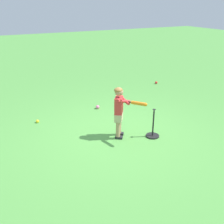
{
  "coord_description": "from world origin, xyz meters",
  "views": [
    {
      "loc": [
        -2.42,
        -4.47,
        2.64
      ],
      "look_at": [
        -0.02,
        0.18,
        0.45
      ],
      "focal_mm": 42.54,
      "sensor_mm": 36.0,
      "label": 1
    }
  ],
  "objects_px": {
    "child_batter": "(120,108)",
    "play_ball_center_lawn": "(98,107)",
    "play_ball_far_left": "(37,121)",
    "play_ball_near_batter": "(156,83)",
    "batting_tee": "(153,132)"
  },
  "relations": [
    {
      "from": "play_ball_near_batter",
      "to": "play_ball_far_left",
      "type": "distance_m",
      "value": 4.58
    },
    {
      "from": "child_batter",
      "to": "batting_tee",
      "type": "bearing_deg",
      "value": -25.99
    },
    {
      "from": "child_batter",
      "to": "play_ball_far_left",
      "type": "height_order",
      "value": "child_batter"
    },
    {
      "from": "play_ball_near_batter",
      "to": "batting_tee",
      "type": "relative_size",
      "value": 0.14
    },
    {
      "from": "play_ball_far_left",
      "to": "play_ball_center_lawn",
      "type": "distance_m",
      "value": 1.63
    },
    {
      "from": "batting_tee",
      "to": "play_ball_far_left",
      "type": "bearing_deg",
      "value": 137.96
    },
    {
      "from": "child_batter",
      "to": "play_ball_far_left",
      "type": "xyz_separation_m",
      "value": [
        -1.38,
        1.5,
        -0.61
      ]
    },
    {
      "from": "play_ball_near_batter",
      "to": "play_ball_far_left",
      "type": "xyz_separation_m",
      "value": [
        -4.38,
        -1.33,
        -0.01
      ]
    },
    {
      "from": "child_batter",
      "to": "play_ball_center_lawn",
      "type": "distance_m",
      "value": 1.78
    },
    {
      "from": "play_ball_far_left",
      "to": "play_ball_near_batter",
      "type": "bearing_deg",
      "value": 16.89
    },
    {
      "from": "play_ball_near_batter",
      "to": "batting_tee",
      "type": "xyz_separation_m",
      "value": [
        -2.38,
        -3.14,
        0.06
      ]
    },
    {
      "from": "child_batter",
      "to": "play_ball_center_lawn",
      "type": "bearing_deg",
      "value": 81.75
    },
    {
      "from": "child_batter",
      "to": "play_ball_near_batter",
      "type": "bearing_deg",
      "value": 43.38
    },
    {
      "from": "play_ball_far_left",
      "to": "batting_tee",
      "type": "relative_size",
      "value": 0.12
    },
    {
      "from": "child_batter",
      "to": "play_ball_center_lawn",
      "type": "relative_size",
      "value": 10.79
    }
  ]
}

